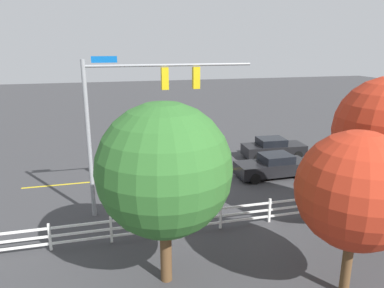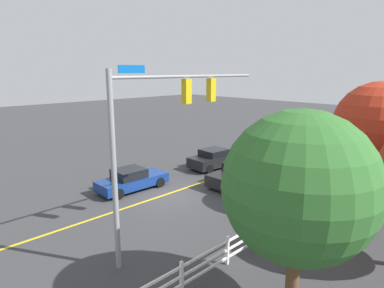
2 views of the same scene
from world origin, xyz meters
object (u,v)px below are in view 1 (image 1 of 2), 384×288
Objects in this scene: car_0 at (346,160)px; tree_1 at (356,190)px; car_3 at (172,155)px; tree_4 at (164,170)px; car_1 at (273,148)px; car_2 at (273,166)px.

tree_1 is (8.05, 10.68, 3.02)m from car_0.
car_3 is 13.06m from tree_4.
car_1 reaches higher than car_0.
car_1 is 1.01× the size of car_3.
tree_4 reaches higher than car_0.
car_2 is at bearing 2.53° from car_0.
car_1 is at bearing -1.87° from car_3.
tree_4 reaches higher than car_2.
car_0 is 0.94× the size of car_3.
car_1 is (3.52, -3.43, 0.08)m from car_0.
car_2 is (1.81, 3.56, -0.01)m from car_1.
car_2 is 11.29m from tree_1.
car_2 is at bearing -113.98° from car_1.
car_1 is at bearing -118.41° from car_2.
tree_1 reaches higher than car_0.
car_2 reaches higher than car_3.
car_1 is 7.35m from car_3.
tree_4 is (8.22, 8.38, 3.36)m from car_2.
car_2 is 1.02× the size of car_3.
car_0 is at bearing -18.26° from car_3.
car_3 reaches higher than car_0.
car_3 is at bearing -179.92° from car_1.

